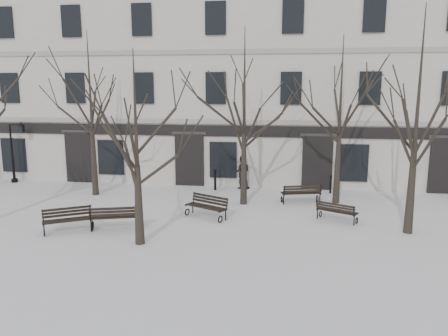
% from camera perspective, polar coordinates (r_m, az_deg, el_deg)
% --- Properties ---
extents(ground, '(100.00, 100.00, 0.00)m').
position_cam_1_polar(ground, '(16.62, 1.55, -8.74)').
color(ground, silver).
rests_on(ground, ground).
extents(building, '(40.40, 10.20, 11.40)m').
position_cam_1_polar(building, '(28.59, 4.55, 10.64)').
color(building, beige).
rests_on(building, ground).
extents(tree_1, '(4.73, 4.73, 6.76)m').
position_cam_1_polar(tree_1, '(15.11, -11.46, 5.52)').
color(tree_1, black).
rests_on(tree_1, ground).
extents(tree_2, '(5.87, 5.87, 8.38)m').
position_cam_1_polar(tree_2, '(17.40, 24.10, 8.84)').
color(tree_2, black).
rests_on(tree_2, ground).
extents(tree_4, '(5.73, 5.73, 8.18)m').
position_cam_1_polar(tree_4, '(22.85, -17.08, 9.20)').
color(tree_4, black).
rests_on(tree_4, ground).
extents(tree_5, '(5.69, 5.69, 8.13)m').
position_cam_1_polar(tree_5, '(20.10, 2.68, 9.41)').
color(tree_5, black).
rests_on(tree_5, ground).
extents(tree_6, '(5.46, 5.46, 7.80)m').
position_cam_1_polar(tree_6, '(21.00, 15.00, 8.56)').
color(tree_6, black).
rests_on(tree_6, ground).
extents(bench_0, '(1.87, 1.47, 0.92)m').
position_cam_1_polar(bench_0, '(17.89, -19.75, -6.28)').
color(bench_0, black).
rests_on(bench_0, ground).
extents(bench_1, '(2.06, 1.23, 0.99)m').
position_cam_1_polar(bench_1, '(17.55, -13.93, -6.15)').
color(bench_1, black).
rests_on(bench_1, ground).
extents(bench_2, '(1.72, 1.29, 0.84)m').
position_cam_1_polar(bench_2, '(18.64, 14.48, -5.45)').
color(bench_2, black).
rests_on(bench_2, ground).
extents(bench_3, '(1.95, 1.47, 0.95)m').
position_cam_1_polar(bench_3, '(18.59, -2.24, -4.95)').
color(bench_3, black).
rests_on(bench_3, ground).
extents(bench_4, '(1.96, 1.12, 0.94)m').
position_cam_1_polar(bench_4, '(21.14, 10.06, -3.20)').
color(bench_4, black).
rests_on(bench_4, ground).
extents(lamp_post, '(1.09, 0.41, 3.50)m').
position_cam_1_polar(lamp_post, '(27.74, -25.57, 2.39)').
color(lamp_post, black).
rests_on(lamp_post, ground).
extents(bollard_a, '(0.15, 0.15, 1.16)m').
position_cam_1_polar(bollard_a, '(23.41, -1.16, -1.41)').
color(bollard_a, black).
rests_on(bollard_a, ground).
extents(bollard_b, '(0.12, 0.12, 0.97)m').
position_cam_1_polar(bollard_b, '(23.37, 13.75, -2.00)').
color(bollard_b, black).
rests_on(bollard_b, ground).
extents(pedestrian_b, '(0.94, 0.76, 1.81)m').
position_cam_1_polar(pedestrian_b, '(23.91, 2.35, -2.68)').
color(pedestrian_b, black).
rests_on(pedestrian_b, ground).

